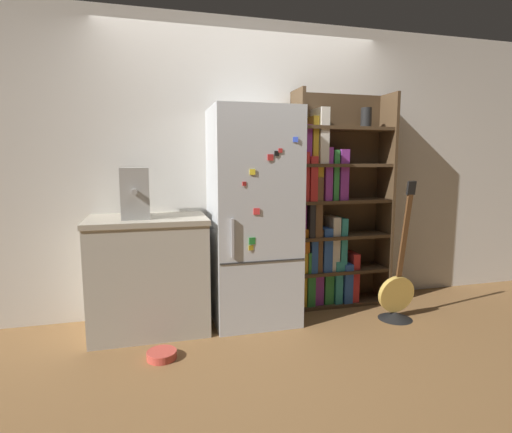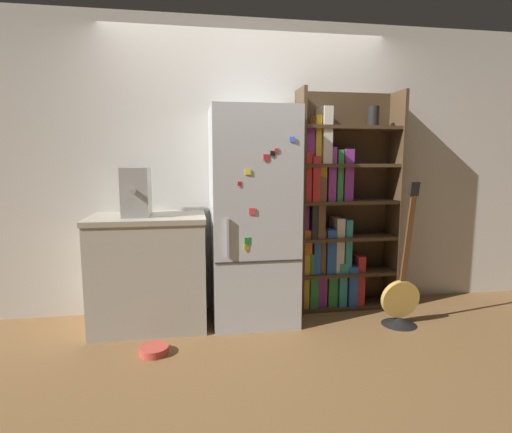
# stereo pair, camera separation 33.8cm
# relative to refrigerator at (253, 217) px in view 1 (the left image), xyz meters

# --- Properties ---
(ground_plane) EXTENTS (16.00, 16.00, 0.00)m
(ground_plane) POSITION_rel_refrigerator_xyz_m (0.00, -0.14, -0.90)
(ground_plane) COLOR olive
(wall_back) EXTENTS (8.00, 0.05, 2.60)m
(wall_back) POSITION_rel_refrigerator_xyz_m (0.00, 0.33, 0.40)
(wall_back) COLOR silver
(wall_back) RESTS_ON ground_plane
(refrigerator) EXTENTS (0.70, 0.64, 1.79)m
(refrigerator) POSITION_rel_refrigerator_xyz_m (0.00, 0.00, 0.00)
(refrigerator) COLOR silver
(refrigerator) RESTS_ON ground_plane
(bookshelf) EXTENTS (0.94, 0.31, 1.99)m
(bookshelf) POSITION_rel_refrigerator_xyz_m (0.79, 0.18, -0.04)
(bookshelf) COLOR #4C3823
(bookshelf) RESTS_ON ground_plane
(kitchen_counter) EXTENTS (0.92, 0.63, 0.92)m
(kitchen_counter) POSITION_rel_refrigerator_xyz_m (-0.87, 0.01, -0.43)
(kitchen_counter) COLOR #BCB7A8
(kitchen_counter) RESTS_ON ground_plane
(espresso_machine) EXTENTS (0.21, 0.38, 0.39)m
(espresso_machine) POSITION_rel_refrigerator_xyz_m (-0.95, 0.00, 0.22)
(espresso_machine) COLOR #A5A39E
(espresso_machine) RESTS_ON kitchen_counter
(guitar) EXTENTS (0.33, 0.29, 1.21)m
(guitar) POSITION_rel_refrigerator_xyz_m (1.19, -0.34, -0.72)
(guitar) COLOR black
(guitar) RESTS_ON ground_plane
(pet_bowl) EXTENTS (0.21, 0.21, 0.06)m
(pet_bowl) POSITION_rel_refrigerator_xyz_m (-0.80, -0.54, -0.87)
(pet_bowl) COLOR #D84C3F
(pet_bowl) RESTS_ON ground_plane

